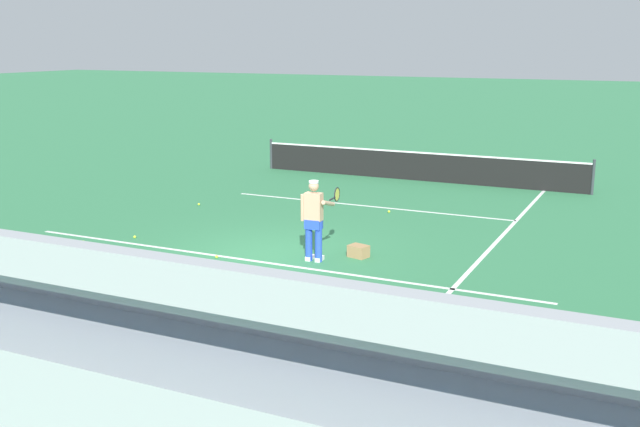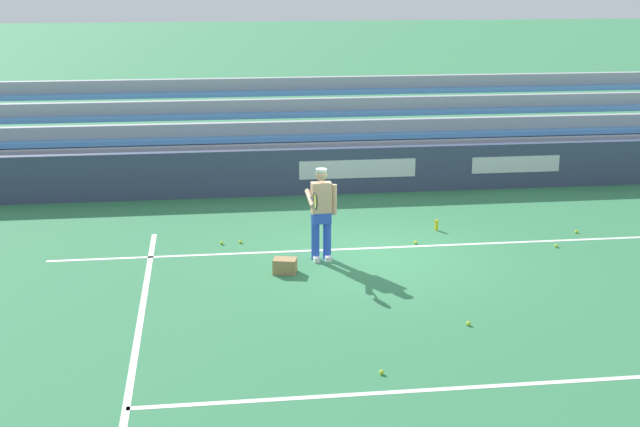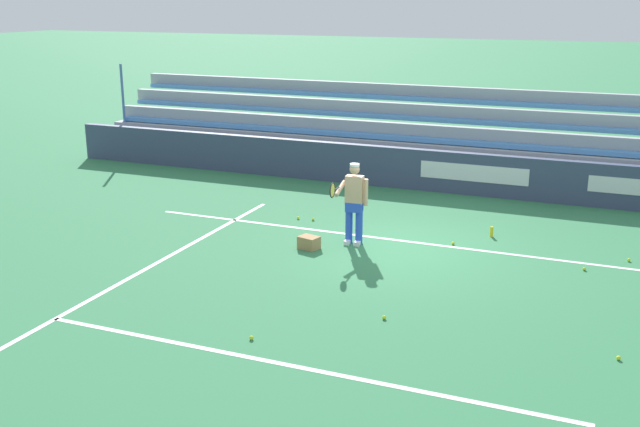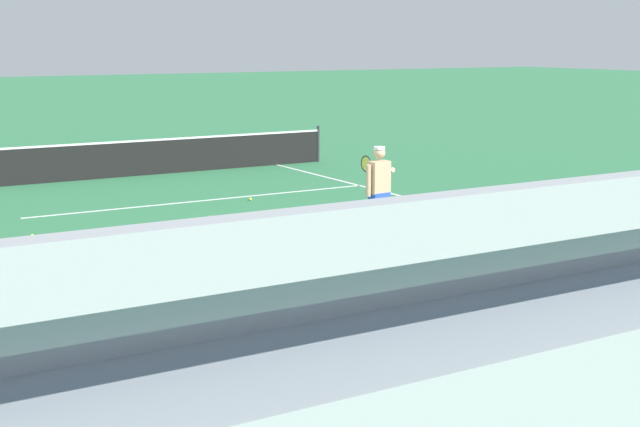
% 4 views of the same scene
% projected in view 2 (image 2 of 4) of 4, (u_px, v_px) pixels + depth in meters
% --- Properties ---
extents(ground_plane, '(160.00, 160.00, 0.00)m').
position_uv_depth(ground_plane, '(372.00, 256.00, 16.63)').
color(ground_plane, '#337A4C').
extents(court_baseline_white, '(12.00, 0.10, 0.01)m').
position_uv_depth(court_baseline_white, '(368.00, 248.00, 17.10)').
color(court_baseline_white, white).
rests_on(court_baseline_white, ground).
extents(court_sideline_white, '(0.10, 12.00, 0.01)m').
position_uv_depth(court_sideline_white, '(134.00, 357.00, 12.28)').
color(court_sideline_white, white).
rests_on(court_sideline_white, ground).
extents(court_service_line_white, '(8.22, 0.10, 0.01)m').
position_uv_depth(court_service_line_white, '(454.00, 388.00, 11.37)').
color(court_service_line_white, white).
rests_on(court_service_line_white, ground).
extents(back_wall_sponsor_board, '(23.68, 0.25, 1.10)m').
position_uv_depth(back_wall_sponsor_board, '(334.00, 171.00, 21.21)').
color(back_wall_sponsor_board, '#384260').
rests_on(back_wall_sponsor_board, ground).
extents(bleacher_stand, '(22.49, 2.40, 2.95)m').
position_uv_depth(bleacher_stand, '(323.00, 149.00, 22.91)').
color(bleacher_stand, '#9EA3A8').
rests_on(bleacher_stand, ground).
extents(tennis_player, '(0.58, 1.01, 1.71)m').
position_uv_depth(tennis_player, '(321.00, 213.00, 16.20)').
color(tennis_player, blue).
rests_on(tennis_player, ground).
extents(ball_box_cardboard, '(0.46, 0.39, 0.26)m').
position_uv_depth(ball_box_cardboard, '(285.00, 266.00, 15.69)').
color(ball_box_cardboard, '#A87F51').
rests_on(ball_box_cardboard, ground).
extents(tennis_ball_on_baseline, '(0.07, 0.07, 0.07)m').
position_uv_depth(tennis_ball_on_baseline, '(240.00, 242.00, 17.42)').
color(tennis_ball_on_baseline, '#CCE533').
rests_on(tennis_ball_on_baseline, ground).
extents(tennis_ball_toward_net, '(0.07, 0.07, 0.07)m').
position_uv_depth(tennis_ball_toward_net, '(382.00, 372.00, 11.75)').
color(tennis_ball_toward_net, '#CCE533').
rests_on(tennis_ball_toward_net, ground).
extents(tennis_ball_by_box, '(0.07, 0.07, 0.07)m').
position_uv_depth(tennis_ball_by_box, '(222.00, 243.00, 17.34)').
color(tennis_ball_by_box, '#CCE533').
rests_on(tennis_ball_by_box, ground).
extents(tennis_ball_midcourt, '(0.07, 0.07, 0.07)m').
position_uv_depth(tennis_ball_midcourt, '(577.00, 232.00, 18.09)').
color(tennis_ball_midcourt, '#CCE533').
rests_on(tennis_ball_midcourt, ground).
extents(tennis_ball_far_left, '(0.07, 0.07, 0.07)m').
position_uv_depth(tennis_ball_far_left, '(468.00, 323.00, 13.38)').
color(tennis_ball_far_left, '#CCE533').
rests_on(tennis_ball_far_left, ground).
extents(tennis_ball_stray_back, '(0.07, 0.07, 0.07)m').
position_uv_depth(tennis_ball_stray_back, '(556.00, 246.00, 17.17)').
color(tennis_ball_stray_back, '#CCE533').
rests_on(tennis_ball_stray_back, ground).
extents(tennis_ball_far_right, '(0.07, 0.07, 0.07)m').
position_uv_depth(tennis_ball_far_right, '(416.00, 242.00, 17.37)').
color(tennis_ball_far_right, '#CCE533').
rests_on(tennis_ball_far_right, ground).
extents(water_bottle, '(0.07, 0.07, 0.22)m').
position_uv_depth(water_bottle, '(436.00, 225.00, 18.27)').
color(water_bottle, yellow).
rests_on(water_bottle, ground).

